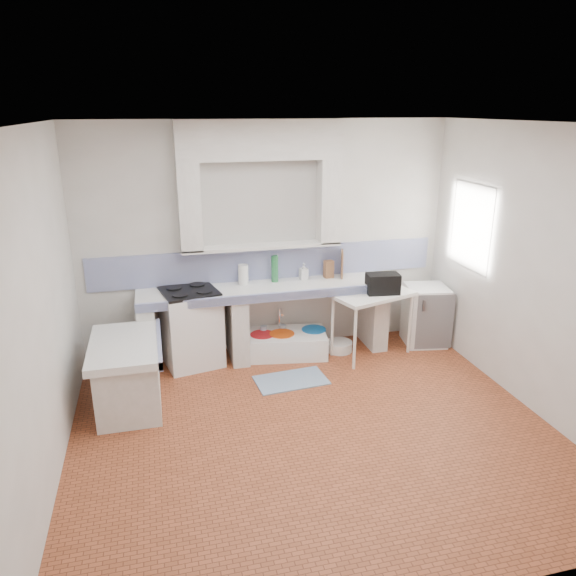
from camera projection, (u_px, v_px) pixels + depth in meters
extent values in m
plane|color=#974828|center=(314.00, 429.00, 5.15)|extent=(4.50, 4.50, 0.00)
plane|color=silver|center=(319.00, 124.00, 4.26)|extent=(4.50, 4.50, 0.00)
plane|color=silver|center=(268.00, 239.00, 6.54)|extent=(4.50, 0.00, 4.50)
plane|color=silver|center=(426.00, 409.00, 2.87)|extent=(4.50, 0.00, 4.50)
plane|color=silver|center=(39.00, 314.00, 4.18)|extent=(0.00, 4.50, 4.50)
plane|color=silver|center=(538.00, 272.00, 5.23)|extent=(0.00, 4.50, 4.50)
cube|color=silver|center=(260.00, 140.00, 6.03)|extent=(1.90, 0.25, 0.45)
cube|color=#331D10|center=(484.00, 226.00, 6.31)|extent=(0.35, 0.86, 1.06)
cube|color=white|center=(477.00, 194.00, 6.15)|extent=(0.01, 0.84, 0.24)
cube|color=white|center=(265.00, 290.00, 6.42)|extent=(3.00, 0.60, 0.08)
cube|color=navy|center=(271.00, 297.00, 6.16)|extent=(3.00, 0.04, 0.10)
cube|color=silver|center=(148.00, 336.00, 6.24)|extent=(0.20, 0.55, 0.82)
cube|color=silver|center=(238.00, 327.00, 6.48)|extent=(0.20, 0.55, 0.82)
cube|color=silver|center=(373.00, 314.00, 6.89)|extent=(0.20, 0.55, 0.82)
cube|color=white|center=(125.00, 346.00, 5.37)|extent=(0.70, 1.10, 0.08)
cube|color=silver|center=(129.00, 378.00, 5.49)|extent=(0.60, 1.00, 0.62)
cube|color=navy|center=(159.00, 343.00, 5.45)|extent=(0.04, 1.10, 0.10)
cube|color=navy|center=(268.00, 263.00, 6.63)|extent=(4.27, 0.03, 0.40)
cube|color=white|center=(191.00, 328.00, 6.36)|extent=(0.74, 0.72, 0.89)
cube|color=white|center=(283.00, 345.00, 6.69)|extent=(1.12, 0.72, 0.25)
cube|color=white|center=(371.00, 324.00, 6.61)|extent=(1.08, 0.80, 0.04)
cube|color=white|center=(425.00, 315.00, 6.93)|extent=(0.57, 0.57, 0.77)
cylinder|color=red|center=(263.00, 345.00, 6.64)|extent=(0.34, 0.34, 0.28)
cylinder|color=#E9500D|center=(282.00, 344.00, 6.66)|extent=(0.35, 0.35, 0.29)
cylinder|color=#0E60B0|center=(314.00, 340.00, 6.79)|extent=(0.40, 0.40, 0.29)
cylinder|color=white|center=(339.00, 346.00, 6.79)|extent=(0.36, 0.36, 0.12)
cylinder|color=silver|center=(264.00, 338.00, 6.78)|extent=(0.09, 0.09, 0.33)
cylinder|color=silver|center=(282.00, 337.00, 6.84)|extent=(0.09, 0.09, 0.32)
cube|color=black|center=(383.00, 284.00, 6.43)|extent=(0.41, 0.26, 0.24)
cylinder|color=#236937|center=(274.00, 269.00, 6.52)|extent=(0.08, 0.08, 0.32)
cylinder|color=#236937|center=(275.00, 269.00, 6.53)|extent=(0.09, 0.09, 0.33)
cube|color=#905C39|center=(329.00, 269.00, 6.70)|extent=(0.12, 0.10, 0.22)
cube|color=#905C39|center=(342.00, 264.00, 6.73)|extent=(0.10, 0.24, 0.33)
cylinder|color=white|center=(243.00, 275.00, 6.45)|extent=(0.12, 0.12, 0.24)
imported|color=white|center=(304.00, 271.00, 6.63)|extent=(0.11, 0.11, 0.21)
cube|color=navy|center=(291.00, 380.00, 6.06)|extent=(0.83, 0.52, 0.01)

